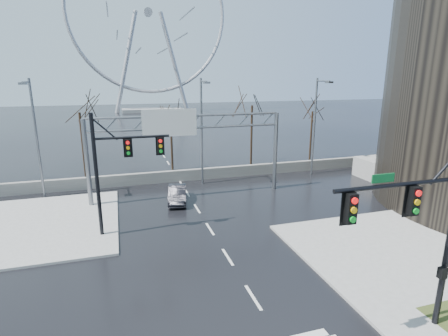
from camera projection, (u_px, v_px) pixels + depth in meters
name	position (u px, v px, depth m)	size (l,w,h in m)	color
ground	(253.00, 297.00, 16.39)	(260.00, 260.00, 0.00)	black
sidewalk_right_ext	(395.00, 248.00, 21.05)	(12.00, 10.00, 0.15)	gray
sidewalk_far	(43.00, 224.00, 24.38)	(10.00, 12.00, 0.15)	gray
barrier_wall	(179.00, 176.00, 34.78)	(52.00, 0.50, 1.10)	slate
signal_mast_near	(426.00, 221.00, 12.88)	(5.52, 0.41, 8.00)	black
signal_mast_far	(115.00, 163.00, 21.83)	(4.72, 0.41, 8.00)	black
sign_gantry	(184.00, 138.00, 28.84)	(16.36, 0.40, 7.60)	slate
streetlight_left	(35.00, 130.00, 28.35)	(0.50, 2.55, 10.00)	slate
streetlight_mid	(202.00, 124.00, 32.30)	(0.50, 2.55, 10.00)	slate
streetlight_right	(316.00, 119.00, 35.69)	(0.50, 2.55, 10.00)	slate
tree_left	(80.00, 120.00, 34.12)	(3.75, 3.75, 7.50)	black
tree_center	(171.00, 124.00, 37.79)	(3.25, 3.25, 6.50)	black
tree_right	(252.00, 113.00, 39.14)	(3.90, 3.90, 7.80)	black
tree_far_right	(312.00, 117.00, 42.06)	(3.40, 3.40, 6.80)	black
ferris_wheel	(148.00, 19.00, 99.23)	(45.00, 6.00, 50.91)	gray
car	(177.00, 194.00, 28.87)	(1.43, 4.11, 1.35)	black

